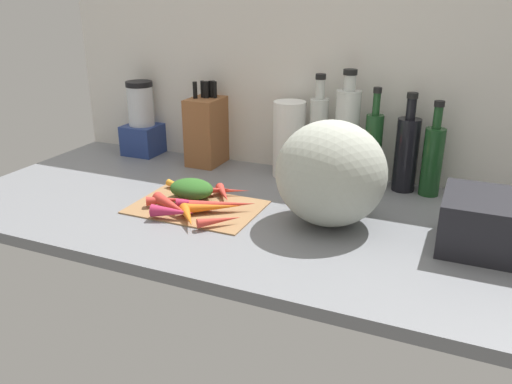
# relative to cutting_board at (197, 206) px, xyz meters

# --- Properties ---
(ground_plane) EXTENTS (1.70, 0.80, 0.03)m
(ground_plane) POSITION_rel_cutting_board_xyz_m (0.14, 0.06, -0.02)
(ground_plane) COLOR slate
(wall_back) EXTENTS (1.70, 0.03, 0.60)m
(wall_back) POSITION_rel_cutting_board_xyz_m (0.14, 0.45, 0.30)
(wall_back) COLOR silver
(wall_back) RESTS_ON ground_plane
(cutting_board) EXTENTS (0.35, 0.24, 0.01)m
(cutting_board) POSITION_rel_cutting_board_xyz_m (0.00, 0.00, 0.00)
(cutting_board) COLOR #997047
(cutting_board) RESTS_ON ground_plane
(carrot_0) EXTENTS (0.11, 0.09, 0.03)m
(carrot_0) POSITION_rel_cutting_board_xyz_m (-0.07, -0.03, 0.02)
(carrot_0) COLOR red
(carrot_0) RESTS_ON cutting_board
(carrot_1) EXTENTS (0.09, 0.10, 0.03)m
(carrot_1) POSITION_rel_cutting_board_xyz_m (0.04, 0.08, 0.02)
(carrot_1) COLOR red
(carrot_1) RESTS_ON cutting_board
(carrot_2) EXTENTS (0.14, 0.10, 0.03)m
(carrot_2) POSITION_rel_cutting_board_xyz_m (0.07, -0.02, 0.02)
(carrot_2) COLOR orange
(carrot_2) RESTS_ON cutting_board
(carrot_3) EXTENTS (0.12, 0.06, 0.03)m
(carrot_3) POSITION_rel_cutting_board_xyz_m (-0.01, -0.10, 0.02)
(carrot_3) COLOR #B2264C
(carrot_3) RESTS_ON cutting_board
(carrot_4) EXTENTS (0.15, 0.08, 0.02)m
(carrot_4) POSITION_rel_cutting_board_xyz_m (0.03, 0.11, 0.01)
(carrot_4) COLOR red
(carrot_4) RESTS_ON cutting_board
(carrot_5) EXTENTS (0.09, 0.10, 0.03)m
(carrot_5) POSITION_rel_cutting_board_xyz_m (0.03, -0.10, 0.02)
(carrot_5) COLOR orange
(carrot_5) RESTS_ON cutting_board
(carrot_6) EXTENTS (0.12, 0.10, 0.03)m
(carrot_6) POSITION_rel_cutting_board_xyz_m (-0.00, 0.08, 0.02)
(carrot_6) COLOR red
(carrot_6) RESTS_ON cutting_board
(carrot_7) EXTENTS (0.13, 0.07, 0.03)m
(carrot_7) POSITION_rel_cutting_board_xyz_m (0.02, -0.02, 0.02)
(carrot_7) COLOR #B2264C
(carrot_7) RESTS_ON cutting_board
(carrot_8) EXTENTS (0.17, 0.11, 0.03)m
(carrot_8) POSITION_rel_cutting_board_xyz_m (0.08, -0.00, 0.02)
(carrot_8) COLOR red
(carrot_8) RESTS_ON cutting_board
(carrot_9) EXTENTS (0.15, 0.07, 0.02)m
(carrot_9) POSITION_rel_cutting_board_xyz_m (-0.08, 0.07, 0.01)
(carrot_9) COLOR orange
(carrot_9) RESTS_ON cutting_board
(carrot_10) EXTENTS (0.10, 0.10, 0.02)m
(carrot_10) POSITION_rel_cutting_board_xyz_m (0.12, -0.09, 0.02)
(carrot_10) COLOR red
(carrot_10) RESTS_ON cutting_board
(carrot_11) EXTENTS (0.15, 0.10, 0.03)m
(carrot_11) POSITION_rel_cutting_board_xyz_m (-0.04, -0.07, 0.02)
(carrot_11) COLOR red
(carrot_11) RESTS_ON cutting_board
(carrot_greens_pile) EXTENTS (0.13, 0.10, 0.05)m
(carrot_greens_pile) POSITION_rel_cutting_board_xyz_m (-0.04, 0.04, 0.03)
(carrot_greens_pile) COLOR #2D6023
(carrot_greens_pile) RESTS_ON cutting_board
(winter_squash) EXTENTS (0.28, 0.26, 0.27)m
(winter_squash) POSITION_rel_cutting_board_xyz_m (0.36, 0.05, 0.13)
(winter_squash) COLOR #B2B7A8
(winter_squash) RESTS_ON ground_plane
(knife_block) EXTENTS (0.10, 0.15, 0.28)m
(knife_block) POSITION_rel_cutting_board_xyz_m (-0.16, 0.37, 0.11)
(knife_block) COLOR brown
(knife_block) RESTS_ON ground_plane
(blender_appliance) EXTENTS (0.12, 0.12, 0.26)m
(blender_appliance) POSITION_rel_cutting_board_xyz_m (-0.44, 0.38, 0.11)
(blender_appliance) COLOR navy
(blender_appliance) RESTS_ON ground_plane
(paper_towel_roll) EXTENTS (0.10, 0.10, 0.24)m
(paper_towel_roll) POSITION_rel_cutting_board_xyz_m (0.14, 0.36, 0.12)
(paper_towel_roll) COLOR white
(paper_towel_roll) RESTS_ON ground_plane
(bottle_0) EXTENTS (0.06, 0.06, 0.33)m
(bottle_0) POSITION_rel_cutting_board_xyz_m (0.23, 0.37, 0.13)
(bottle_0) COLOR silver
(bottle_0) RESTS_ON ground_plane
(bottle_1) EXTENTS (0.07, 0.07, 0.35)m
(bottle_1) POSITION_rel_cutting_board_xyz_m (0.32, 0.36, 0.15)
(bottle_1) COLOR silver
(bottle_1) RESTS_ON ground_plane
(bottle_2) EXTENTS (0.05, 0.05, 0.30)m
(bottle_2) POSITION_rel_cutting_board_xyz_m (0.41, 0.36, 0.12)
(bottle_2) COLOR #19421E
(bottle_2) RESTS_ON ground_plane
(bottle_3) EXTENTS (0.07, 0.07, 0.29)m
(bottle_3) POSITION_rel_cutting_board_xyz_m (0.50, 0.37, 0.11)
(bottle_3) COLOR black
(bottle_3) RESTS_ON ground_plane
(bottle_4) EXTENTS (0.06, 0.06, 0.28)m
(bottle_4) POSITION_rel_cutting_board_xyz_m (0.58, 0.36, 0.11)
(bottle_4) COLOR #19421E
(bottle_4) RESTS_ON ground_plane
(dish_rack) EXTENTS (0.30, 0.21, 0.13)m
(dish_rack) POSITION_rel_cutting_board_xyz_m (0.78, 0.06, 0.06)
(dish_rack) COLOR black
(dish_rack) RESTS_ON ground_plane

